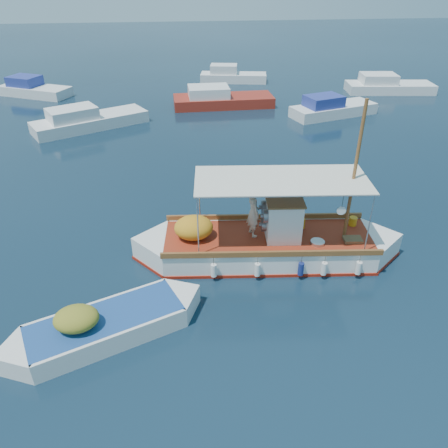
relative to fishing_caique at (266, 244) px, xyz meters
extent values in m
plane|color=black|center=(-0.15, -0.30, -0.58)|extent=(160.00, 160.00, 0.00)
cube|color=white|center=(0.06, -0.01, -0.20)|extent=(8.20, 3.35, 1.17)
cube|color=white|center=(-3.92, 0.34, -0.20)|extent=(2.66, 2.66, 1.17)
cube|color=white|center=(4.05, -0.35, -0.20)|extent=(2.66, 2.66, 1.17)
cube|color=maroon|center=(0.06, -0.01, -0.56)|extent=(8.31, 3.44, 0.19)
cube|color=maroon|center=(0.06, -0.01, 0.36)|extent=(8.18, 3.13, 0.06)
cube|color=brown|center=(0.18, 1.33, 0.49)|extent=(8.09, 0.81, 0.21)
cube|color=brown|center=(-0.06, -1.34, 0.49)|extent=(8.09, 0.81, 0.21)
cube|color=white|center=(0.59, -0.05, 1.18)|extent=(1.39, 1.49, 1.60)
cube|color=brown|center=(0.59, -0.05, 2.01)|extent=(1.51, 1.61, 0.06)
cylinder|color=slate|center=(-0.13, -0.33, 1.50)|extent=(0.28, 0.55, 0.53)
cylinder|color=slate|center=(-0.07, 0.35, 1.50)|extent=(0.28, 0.55, 0.53)
cylinder|color=slate|center=(-0.10, 0.01, 0.92)|extent=(0.28, 0.55, 0.53)
cylinder|color=brown|center=(3.04, -0.26, 3.05)|extent=(0.14, 0.14, 5.33)
cylinder|color=brown|center=(2.19, -0.19, 2.62)|extent=(1.92, 0.25, 0.09)
cylinder|color=silver|center=(-2.50, 1.39, 1.58)|extent=(0.05, 0.05, 2.40)
cylinder|color=silver|center=(-2.70, -0.94, 1.58)|extent=(0.05, 0.05, 2.40)
cylinder|color=silver|center=(3.56, 0.87, 1.58)|extent=(0.05, 0.05, 2.40)
cylinder|color=silver|center=(3.36, -1.47, 1.58)|extent=(0.05, 0.05, 2.40)
cube|color=beige|center=(0.43, -0.04, 2.80)|extent=(6.49, 3.09, 0.04)
ellipsoid|color=orange|center=(-2.81, 0.24, 0.83)|extent=(1.60, 1.39, 0.90)
cube|color=orange|center=(1.49, 0.46, 0.60)|extent=(0.28, 0.21, 0.43)
cylinder|color=orange|center=(3.63, 0.44, 0.56)|extent=(0.35, 0.35, 0.36)
cube|color=brown|center=(3.21, -0.71, 0.45)|extent=(0.73, 0.54, 0.13)
cylinder|color=#B2B2B2|center=(1.82, -0.75, 0.45)|extent=(0.58, 0.58, 0.13)
cylinder|color=white|center=(2.30, -1.32, 2.12)|extent=(0.32, 0.06, 0.32)
cylinder|color=white|center=(-2.19, -1.31, -0.10)|extent=(0.23, 0.23, 0.51)
cylinder|color=navy|center=(0.99, -1.58, -0.10)|extent=(0.23, 0.23, 0.51)
cylinder|color=white|center=(3.12, -1.77, -0.10)|extent=(0.23, 0.23, 0.51)
imported|color=#BBAF9B|center=(-0.52, 0.19, 1.38)|extent=(0.62, 0.81, 1.98)
cube|color=white|center=(-5.79, -3.64, -0.32)|extent=(5.05, 3.51, 0.92)
cube|color=white|center=(-7.96, -4.54, -0.32)|extent=(1.70, 1.70, 0.92)
cube|color=white|center=(-3.62, -2.73, -0.32)|extent=(1.70, 1.70, 0.92)
cube|color=navy|center=(-5.79, -3.64, 0.12)|extent=(4.97, 3.32, 0.05)
ellipsoid|color=olive|center=(-6.54, -3.95, 0.48)|extent=(1.67, 1.54, 0.67)
cube|color=silver|center=(-9.21, 16.97, -0.28)|extent=(8.09, 5.86, 1.00)
cube|color=silver|center=(-10.26, 16.41, 0.62)|extent=(3.75, 3.29, 0.80)
cube|color=maroon|center=(0.71, 21.23, -0.28)|extent=(8.05, 3.00, 1.00)
cube|color=silver|center=(-0.49, 21.20, 0.62)|extent=(3.25, 2.46, 0.80)
cube|color=silver|center=(8.76, 17.77, -0.28)|extent=(6.99, 4.09, 1.00)
cube|color=navy|center=(7.81, 17.47, 0.62)|extent=(3.09, 2.58, 0.80)
cube|color=silver|center=(16.03, 23.88, -0.28)|extent=(7.79, 3.41, 1.00)
cube|color=silver|center=(14.91, 24.01, 0.62)|extent=(3.24, 2.53, 0.80)
cube|color=silver|center=(-15.29, 26.25, -0.28)|extent=(6.65, 4.83, 1.00)
cube|color=navy|center=(-16.13, 26.67, 0.62)|extent=(3.12, 2.86, 0.80)
cube|color=silver|center=(2.61, 29.35, -0.28)|extent=(6.56, 3.04, 1.00)
cube|color=silver|center=(1.68, 29.51, 0.62)|extent=(2.78, 2.10, 0.80)
camera|label=1|loc=(-3.27, -14.02, 9.59)|focal=35.00mm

